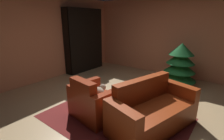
{
  "coord_description": "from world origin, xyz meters",
  "views": [
    {
      "loc": [
        1.75,
        -2.79,
        1.86
      ],
      "look_at": [
        -0.26,
        -0.16,
        0.86
      ],
      "focal_mm": 26.61,
      "sensor_mm": 36.0,
      "label": 1
    }
  ],
  "objects_px": {
    "book_stack_on_table": "(121,102)",
    "bottle_on_table": "(124,93)",
    "couch_red": "(152,111)",
    "coffee_table": "(120,105)",
    "armchair_red": "(95,102)",
    "decorated_tree": "(180,64)",
    "bookshelf_unit": "(86,41)"
  },
  "relations": [
    {
      "from": "couch_red",
      "to": "decorated_tree",
      "type": "height_order",
      "value": "decorated_tree"
    },
    {
      "from": "coffee_table",
      "to": "book_stack_on_table",
      "type": "distance_m",
      "value": 0.11
    },
    {
      "from": "armchair_red",
      "to": "bottle_on_table",
      "type": "bearing_deg",
      "value": 31.51
    },
    {
      "from": "armchair_red",
      "to": "decorated_tree",
      "type": "distance_m",
      "value": 2.9
    },
    {
      "from": "couch_red",
      "to": "bottle_on_table",
      "type": "xyz_separation_m",
      "value": [
        -0.56,
        -0.07,
        0.22
      ]
    },
    {
      "from": "armchair_red",
      "to": "book_stack_on_table",
      "type": "distance_m",
      "value": 0.6
    },
    {
      "from": "coffee_table",
      "to": "decorated_tree",
      "type": "distance_m",
      "value": 2.68
    },
    {
      "from": "coffee_table",
      "to": "book_stack_on_table",
      "type": "relative_size",
      "value": 3.03
    },
    {
      "from": "couch_red",
      "to": "coffee_table",
      "type": "xyz_separation_m",
      "value": [
        -0.52,
        -0.25,
        0.06
      ]
    },
    {
      "from": "coffee_table",
      "to": "decorated_tree",
      "type": "relative_size",
      "value": 0.54
    },
    {
      "from": "bookshelf_unit",
      "to": "coffee_table",
      "type": "height_order",
      "value": "bookshelf_unit"
    },
    {
      "from": "armchair_red",
      "to": "book_stack_on_table",
      "type": "bearing_deg",
      "value": 7.79
    },
    {
      "from": "armchair_red",
      "to": "decorated_tree",
      "type": "height_order",
      "value": "decorated_tree"
    },
    {
      "from": "armchair_red",
      "to": "coffee_table",
      "type": "bearing_deg",
      "value": 12.34
    },
    {
      "from": "couch_red",
      "to": "decorated_tree",
      "type": "bearing_deg",
      "value": 95.83
    },
    {
      "from": "bottle_on_table",
      "to": "decorated_tree",
      "type": "bearing_deg",
      "value": 82.75
    },
    {
      "from": "coffee_table",
      "to": "book_stack_on_table",
      "type": "height_order",
      "value": "book_stack_on_table"
    },
    {
      "from": "bookshelf_unit",
      "to": "bottle_on_table",
      "type": "bearing_deg",
      "value": -33.18
    },
    {
      "from": "book_stack_on_table",
      "to": "armchair_red",
      "type": "bearing_deg",
      "value": -172.21
    },
    {
      "from": "bookshelf_unit",
      "to": "book_stack_on_table",
      "type": "bearing_deg",
      "value": -35.17
    },
    {
      "from": "bookshelf_unit",
      "to": "armchair_red",
      "type": "relative_size",
      "value": 2.27
    },
    {
      "from": "armchair_red",
      "to": "coffee_table",
      "type": "height_order",
      "value": "armchair_red"
    },
    {
      "from": "couch_red",
      "to": "coffee_table",
      "type": "relative_size",
      "value": 2.66
    },
    {
      "from": "armchair_red",
      "to": "bottle_on_table",
      "type": "distance_m",
      "value": 0.61
    },
    {
      "from": "bookshelf_unit",
      "to": "book_stack_on_table",
      "type": "relative_size",
      "value": 10.16
    },
    {
      "from": "bookshelf_unit",
      "to": "armchair_red",
      "type": "distance_m",
      "value": 3.5
    },
    {
      "from": "couch_red",
      "to": "bottle_on_table",
      "type": "height_order",
      "value": "couch_red"
    },
    {
      "from": "book_stack_on_table",
      "to": "bottle_on_table",
      "type": "bearing_deg",
      "value": 112.93
    },
    {
      "from": "bookshelf_unit",
      "to": "decorated_tree",
      "type": "xyz_separation_m",
      "value": [
        3.34,
        0.5,
        -0.48
      ]
    },
    {
      "from": "bottle_on_table",
      "to": "book_stack_on_table",
      "type": "bearing_deg",
      "value": -67.07
    },
    {
      "from": "book_stack_on_table",
      "to": "bottle_on_table",
      "type": "distance_m",
      "value": 0.25
    },
    {
      "from": "bookshelf_unit",
      "to": "couch_red",
      "type": "distance_m",
      "value": 4.14
    }
  ]
}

